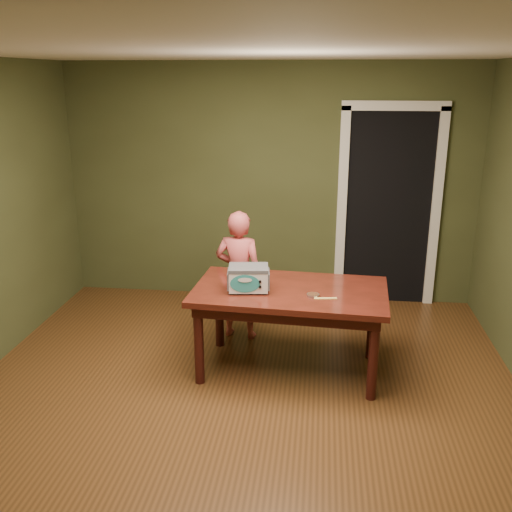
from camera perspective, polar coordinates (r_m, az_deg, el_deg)
The scene contains 8 objects.
floor at distance 4.46m, azimuth -1.91°, elevation -15.68°, with size 5.00×5.00×0.00m, color brown.
room_shell at distance 3.80m, azimuth -2.17°, elevation 6.36°, with size 4.52×5.02×2.61m.
doorway at distance 6.65m, azimuth 12.81°, elevation 5.11°, with size 1.10×0.66×2.25m.
dining_table at distance 4.80m, azimuth 3.40°, elevation -4.42°, with size 1.65×1.00×0.75m.
toy_oven at distance 4.68m, azimuth -0.76°, elevation -2.17°, with size 0.36×0.27×0.21m.
baking_pan at distance 4.61m, azimuth 5.72°, elevation -3.90°, with size 0.10×0.10×0.02m.
spatula at distance 4.58m, azimuth 6.98°, elevation -4.23°, with size 0.18×0.03×0.01m, color #F8D56C.
child at distance 5.44m, azimuth -1.71°, elevation -1.92°, with size 0.46×0.30×1.26m, color #D35757.
Camera 1 is at (0.57, -3.68, 2.45)m, focal length 40.00 mm.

